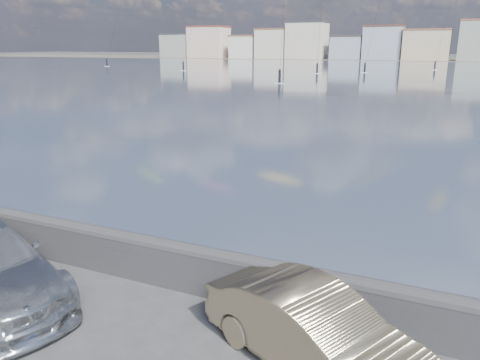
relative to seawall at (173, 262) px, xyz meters
name	(u,v)px	position (x,y,z in m)	size (l,w,h in m)	color
ground	(89,358)	(0.00, -2.70, -0.58)	(700.00, 700.00, 0.00)	#333335
bay_water	(426,74)	(0.00, 88.80, -0.58)	(500.00, 177.00, 0.00)	#374357
far_shore_strip	(444,60)	(0.00, 197.30, -0.57)	(500.00, 60.00, 0.00)	#4C473D
seawall	(173,262)	(0.00, 0.00, 0.00)	(400.00, 0.36, 1.08)	#28282B
far_buildings	(448,43)	(1.31, 183.30, 5.44)	(240.79, 13.26, 14.60)	gray
car_champagne	(314,331)	(3.50, -1.34, 0.08)	(1.41, 4.03, 1.33)	tan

